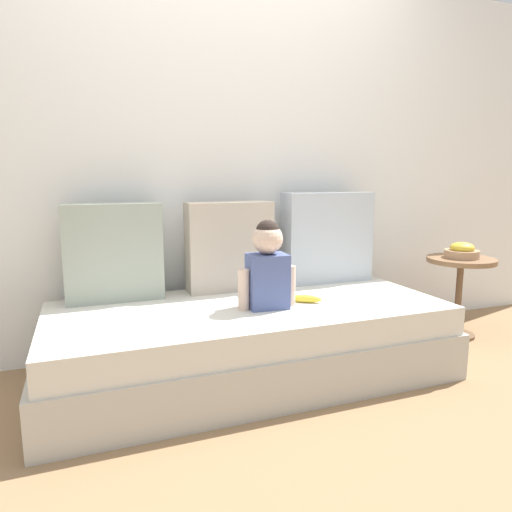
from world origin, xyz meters
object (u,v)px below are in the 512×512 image
object	(u,v)px
couch	(250,341)
toddler	(267,266)
throw_pillow_left	(114,252)
throw_pillow_center	(229,246)
side_table	(460,276)
fruit_bowl	(462,251)
throw_pillow_right	(327,237)
banana	(305,299)

from	to	relation	value
couch	toddler	world-z (taller)	toddler
couch	throw_pillow_left	world-z (taller)	throw_pillow_left
couch	throw_pillow_left	bearing A→B (deg)	151.59
throw_pillow_center	toddler	xyz separation A→B (m)	(0.06, -0.42, -0.04)
couch	side_table	size ratio (longest dim) A/B	3.93
throw_pillow_left	side_table	world-z (taller)	throw_pillow_left
side_table	fruit_bowl	bearing A→B (deg)	0.00
throw_pillow_right	banana	distance (m)	0.59
throw_pillow_center	fruit_bowl	distance (m)	1.49
couch	throw_pillow_center	size ratio (longest dim) A/B	4.04
side_table	fruit_bowl	distance (m)	0.16
throw_pillow_right	throw_pillow_center	bearing A→B (deg)	180.00
fruit_bowl	throw_pillow_right	bearing A→B (deg)	163.33
banana	side_table	world-z (taller)	side_table
couch	side_table	world-z (taller)	side_table
toddler	side_table	bearing A→B (deg)	6.75
throw_pillow_left	banana	distance (m)	1.03
throw_pillow_right	fruit_bowl	bearing A→B (deg)	-16.67
couch	throw_pillow_center	world-z (taller)	throw_pillow_center
couch	toddler	bearing A→B (deg)	-48.79
throw_pillow_left	toddler	bearing A→B (deg)	-30.81
couch	throw_pillow_right	size ratio (longest dim) A/B	3.62
throw_pillow_left	banana	world-z (taller)	throw_pillow_left
toddler	couch	bearing A→B (deg)	131.21
couch	fruit_bowl	world-z (taller)	fruit_bowl
throw_pillow_left	couch	bearing A→B (deg)	-28.41
throw_pillow_right	toddler	distance (m)	0.71
toddler	banana	world-z (taller)	toddler
couch	banana	size ratio (longest dim) A/B	12.00
side_table	toddler	bearing A→B (deg)	-173.25
toddler	fruit_bowl	size ratio (longest dim) A/B	2.08
couch	fruit_bowl	bearing A→B (deg)	3.61
toddler	side_table	distance (m)	1.42
throw_pillow_right	side_table	size ratio (longest dim) A/B	1.08
throw_pillow_right	fruit_bowl	xyz separation A→B (m)	(0.83, -0.25, -0.10)
couch	banana	world-z (taller)	banana
throw_pillow_left	throw_pillow_right	xyz separation A→B (m)	(1.26, 0.00, 0.02)
throw_pillow_center	throw_pillow_left	bearing A→B (deg)	180.00
throw_pillow_left	throw_pillow_center	world-z (taller)	throw_pillow_left
banana	fruit_bowl	size ratio (longest dim) A/B	0.81
throw_pillow_center	fruit_bowl	bearing A→B (deg)	-9.66
toddler	fruit_bowl	distance (m)	1.41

